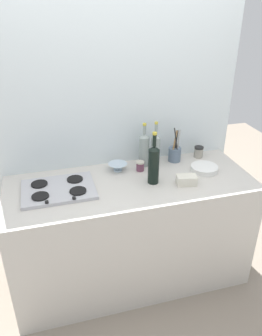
# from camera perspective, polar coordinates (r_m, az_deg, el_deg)

# --- Properties ---
(ground_plane) EXTENTS (6.00, 6.00, 0.00)m
(ground_plane) POSITION_cam_1_polar(r_m,az_deg,el_deg) (2.99, 0.00, -17.56)
(ground_plane) COLOR gray
(ground_plane) RESTS_ON ground
(counter_block) EXTENTS (1.80, 0.70, 0.90)m
(counter_block) POSITION_cam_1_polar(r_m,az_deg,el_deg) (2.69, 0.00, -10.81)
(counter_block) COLOR beige
(counter_block) RESTS_ON ground
(backsplash_panel) EXTENTS (1.90, 0.06, 2.13)m
(backsplash_panel) POSITION_cam_1_polar(r_m,az_deg,el_deg) (2.69, -2.20, 4.49)
(backsplash_panel) COLOR silver
(backsplash_panel) RESTS_ON ground
(stovetop_hob) EXTENTS (0.50, 0.37, 0.04)m
(stovetop_hob) POSITION_cam_1_polar(r_m,az_deg,el_deg) (2.38, -12.19, -3.55)
(stovetop_hob) COLOR #B2B2B7
(stovetop_hob) RESTS_ON counter_block
(plate_stack) EXTENTS (0.21, 0.21, 0.04)m
(plate_stack) POSITION_cam_1_polar(r_m,az_deg,el_deg) (2.64, 12.33, -0.06)
(plate_stack) COLOR white
(plate_stack) RESTS_ON counter_block
(wine_bottle_leftmost) EXTENTS (0.08, 0.08, 0.35)m
(wine_bottle_leftmost) POSITION_cam_1_polar(r_m,az_deg,el_deg) (2.62, 2.23, 3.22)
(wine_bottle_leftmost) COLOR gray
(wine_bottle_leftmost) RESTS_ON counter_block
(wine_bottle_mid_left) EXTENTS (0.08, 0.08, 0.39)m
(wine_bottle_mid_left) POSITION_cam_1_polar(r_m,az_deg,el_deg) (2.37, 3.86, 0.74)
(wine_bottle_mid_left) COLOR black
(wine_bottle_mid_left) RESTS_ON counter_block
(wine_bottle_mid_right) EXTENTS (0.07, 0.07, 0.37)m
(wine_bottle_mid_right) POSITION_cam_1_polar(r_m,az_deg,el_deg) (2.61, 4.15, 3.14)
(wine_bottle_mid_right) COLOR gray
(wine_bottle_mid_right) RESTS_ON counter_block
(mixing_bowl) EXTENTS (0.15, 0.15, 0.06)m
(mixing_bowl) POSITION_cam_1_polar(r_m,az_deg,el_deg) (2.58, -2.26, 0.23)
(mixing_bowl) COLOR silver
(mixing_bowl) RESTS_ON counter_block
(butter_dish) EXTENTS (0.16, 0.11, 0.07)m
(butter_dish) POSITION_cam_1_polar(r_m,az_deg,el_deg) (2.43, 9.40, -2.02)
(butter_dish) COLOR silver
(butter_dish) RESTS_ON counter_block
(utensil_crock) EXTENTS (0.10, 0.10, 0.29)m
(utensil_crock) POSITION_cam_1_polar(r_m,az_deg,el_deg) (2.74, 7.43, 2.52)
(utensil_crock) COLOR slate
(utensil_crock) RESTS_ON counter_block
(condiment_jar_front) EXTENTS (0.06, 0.06, 0.08)m
(condiment_jar_front) POSITION_cam_1_polar(r_m,az_deg,el_deg) (2.58, 1.56, 0.36)
(condiment_jar_front) COLOR #66384C
(condiment_jar_front) RESTS_ON counter_block
(condiment_jar_rear) EXTENTS (0.08, 0.08, 0.09)m
(condiment_jar_rear) POSITION_cam_1_polar(r_m,az_deg,el_deg) (2.84, 11.39, 2.70)
(condiment_jar_rear) COLOR #9E998C
(condiment_jar_rear) RESTS_ON counter_block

